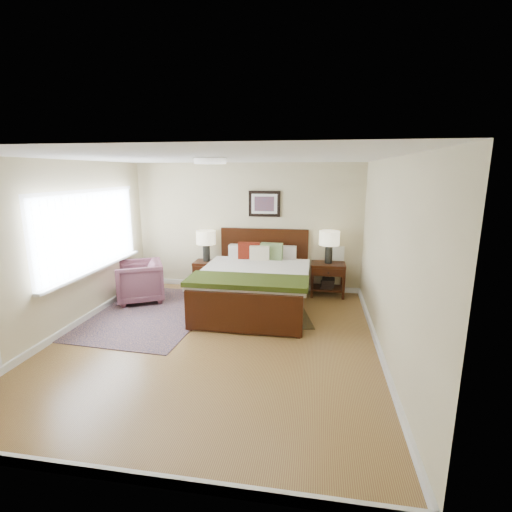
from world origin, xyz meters
name	(u,v)px	position (x,y,z in m)	size (l,w,h in m)	color
floor	(215,340)	(0.00, 0.00, 0.00)	(5.00, 5.00, 0.00)	olive
back_wall	(247,227)	(0.00, 2.50, 1.25)	(4.50, 0.04, 2.50)	beige
front_wall	(113,332)	(0.00, -2.50, 1.25)	(4.50, 0.04, 2.50)	beige
left_wall	(61,249)	(-2.25, 0.00, 1.25)	(0.04, 5.00, 2.50)	beige
right_wall	(388,261)	(2.25, 0.00, 1.25)	(0.04, 5.00, 2.50)	beige
ceiling	(210,158)	(0.00, 0.00, 2.50)	(4.50, 5.00, 0.02)	white
window	(92,232)	(-2.20, 0.70, 1.38)	(0.11, 2.72, 1.32)	silver
ceil_fixture	(210,161)	(0.00, 0.00, 2.47)	(0.44, 0.44, 0.08)	white
bed	(255,277)	(0.35, 1.39, 0.56)	(1.86, 2.26, 1.22)	#371608
wall_art	(264,204)	(0.35, 2.47, 1.72)	(0.62, 0.05, 0.50)	black
nightstand_left	(207,267)	(-0.78, 2.25, 0.46)	(0.48, 0.44, 0.58)	#371608
nightstand_right	(328,276)	(1.61, 2.26, 0.38)	(0.64, 0.48, 0.63)	#371608
lamp_left	(206,240)	(-0.78, 2.27, 1.02)	(0.38, 0.38, 0.61)	black
lamp_right	(329,240)	(1.61, 2.27, 1.07)	(0.38, 0.38, 0.61)	black
armchair	(139,281)	(-1.80, 1.38, 0.37)	(0.79, 0.82, 0.74)	brown
rug_persian	(150,313)	(-1.35, 0.81, 0.01)	(1.86, 2.62, 0.01)	#0B143B
rug_navy	(285,316)	(0.90, 1.07, 0.01)	(0.76, 1.13, 0.01)	black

